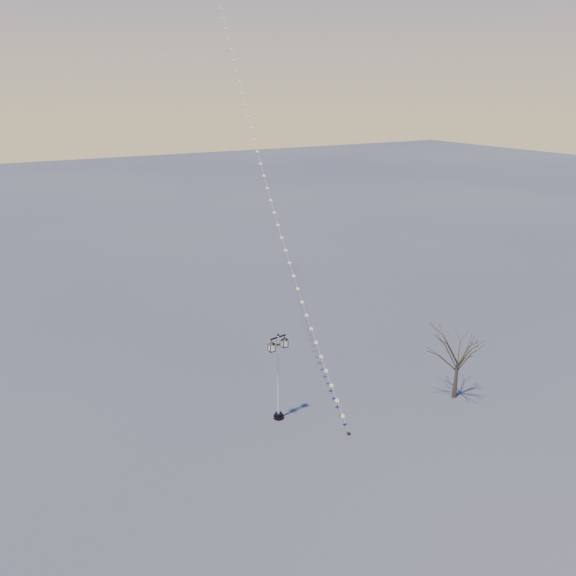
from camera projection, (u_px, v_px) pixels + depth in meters
ground at (331, 423)px, 32.76m from camera, size 300.00×300.00×0.00m
street_lamp at (278, 373)px, 32.20m from camera, size 1.44×0.64×5.70m
bare_tree at (459, 353)px, 34.47m from camera, size 2.78×2.78×4.61m
kite_train at (269, 166)px, 40.99m from camera, size 6.45×31.43×27.45m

